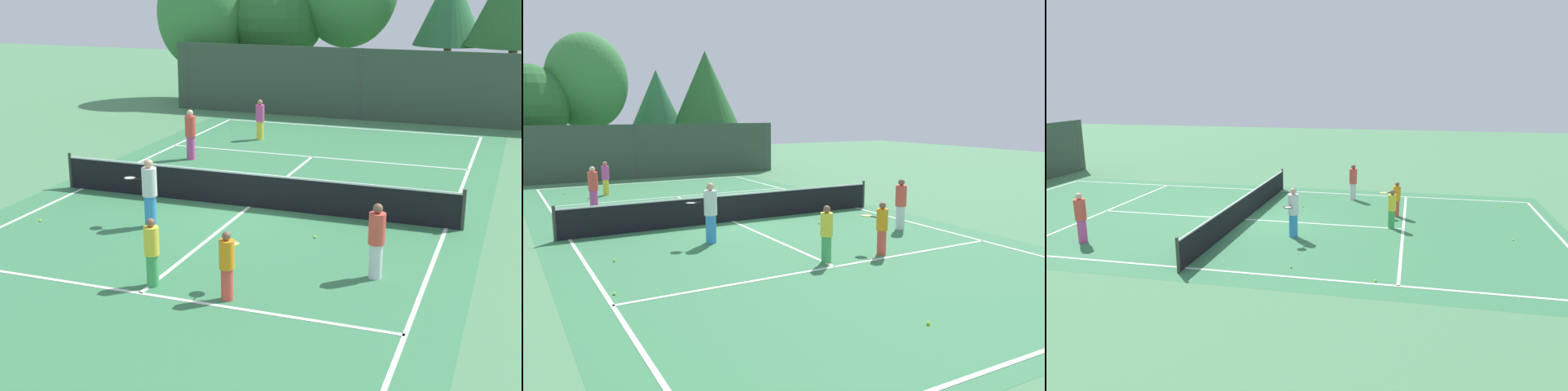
% 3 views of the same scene
% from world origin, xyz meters
% --- Properties ---
extents(ground_plane, '(80.00, 80.00, 0.00)m').
position_xyz_m(ground_plane, '(0.00, 0.00, 0.00)').
color(ground_plane, '#4C8456').
extents(court_surface, '(13.00, 25.00, 0.01)m').
position_xyz_m(court_surface, '(0.00, 0.00, 0.00)').
color(court_surface, '#387A4C').
rests_on(court_surface, ground_plane).
extents(tennis_net, '(11.90, 0.10, 1.10)m').
position_xyz_m(tennis_net, '(0.00, 0.00, 0.51)').
color(tennis_net, '#333833').
rests_on(tennis_net, ground_plane).
extents(player_0, '(0.38, 0.38, 1.78)m').
position_xyz_m(player_0, '(-3.98, 4.62, 0.91)').
color(player_0, '#D14799').
rests_on(player_0, ground_plane).
extents(player_1, '(0.47, 0.90, 1.47)m').
position_xyz_m(player_1, '(1.81, -6.03, 0.76)').
color(player_1, '#E54C3F').
rests_on(player_1, ground_plane).
extents(player_2, '(0.97, 0.41, 1.83)m').
position_xyz_m(player_2, '(-1.82, -2.50, 0.94)').
color(player_2, '#388CD8').
rests_on(player_2, ground_plane).
extents(player_3, '(0.36, 0.36, 1.70)m').
position_xyz_m(player_3, '(4.42, -3.90, 0.87)').
color(player_3, silver).
rests_on(player_3, ground_plane).
extents(player_4, '(0.32, 0.32, 1.52)m').
position_xyz_m(player_4, '(0.06, -5.93, 0.78)').
color(player_4, '#3FA559').
rests_on(player_4, ground_plane).
extents(tennis_ball_0, '(0.07, 0.07, 0.07)m').
position_xyz_m(tennis_ball_0, '(4.30, -10.67, 0.03)').
color(tennis_ball_0, '#CCE533').
rests_on(tennis_ball_0, ground_plane).
extents(tennis_ball_1, '(0.07, 0.07, 0.07)m').
position_xyz_m(tennis_ball_1, '(-5.33, -5.76, 0.03)').
color(tennis_ball_1, '#CCE533').
rests_on(tennis_ball_1, ground_plane).
extents(tennis_ball_3, '(0.07, 0.07, 0.07)m').
position_xyz_m(tennis_ball_3, '(-0.59, -10.27, 0.03)').
color(tennis_ball_3, '#CCE533').
rests_on(tennis_ball_3, ground_plane).
extents(tennis_ball_4, '(0.07, 0.07, 0.07)m').
position_xyz_m(tennis_ball_4, '(2.48, -1.88, 0.03)').
color(tennis_ball_4, '#CCE533').
rests_on(tennis_ball_4, ground_plane).
extents(tennis_ball_5, '(0.07, 0.07, 0.07)m').
position_xyz_m(tennis_ball_5, '(-4.80, -3.15, 0.03)').
color(tennis_ball_5, '#CCE533').
rests_on(tennis_ball_5, ground_plane).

